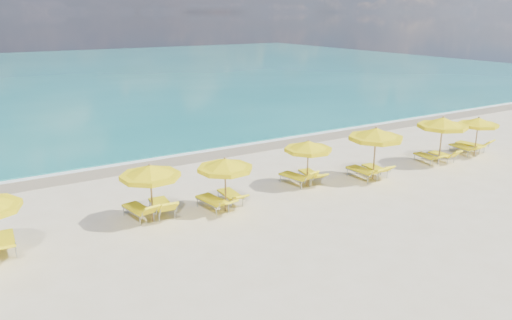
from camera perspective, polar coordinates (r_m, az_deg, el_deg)
ground_plane at (r=20.57m, az=2.21°, el=-4.22°), size 120.00×120.00×0.00m
ocean at (r=65.23m, az=-22.37°, el=8.90°), size 120.00×80.00×0.30m
wet_sand_band at (r=26.71m, az=-6.69°, el=0.59°), size 120.00×2.60×0.01m
foam_line at (r=27.41m, az=-7.41°, el=0.98°), size 120.00×1.20×0.03m
whitecap_near at (r=34.05m, az=-22.97°, el=2.86°), size 14.00×0.36×0.05m
whitecap_far at (r=44.72m, az=-6.56°, el=7.05°), size 18.00×0.30×0.05m
umbrella_2 at (r=17.96m, az=-12.02°, el=-1.39°), size 2.71×2.71×2.19m
umbrella_3 at (r=18.60m, az=-3.56°, el=-0.58°), size 2.61×2.61×2.13m
umbrella_4 at (r=21.41m, az=5.99°, el=1.53°), size 2.53×2.53×2.08m
umbrella_5 at (r=22.69m, az=13.54°, el=2.85°), size 2.94×2.94×2.46m
umbrella_6 at (r=26.07m, az=20.57°, el=3.95°), size 2.51×2.51×2.44m
umbrella_7 at (r=28.54m, az=24.07°, el=3.95°), size 2.23×2.23×2.08m
lounger_1_right at (r=17.80m, az=-26.81°, el=-8.70°), size 0.74×2.03×0.73m
lounger_2_left at (r=18.82m, az=-13.22°, el=-5.94°), size 0.91×1.92×0.85m
lounger_2_right at (r=19.02m, az=-10.65°, el=-5.50°), size 0.82×1.99×0.89m
lounger_3_left at (r=19.20m, az=-4.89°, el=-5.08°), size 0.92×2.05×0.73m
lounger_3_right at (r=19.85m, az=-2.89°, el=-4.36°), size 0.70×1.85×0.70m
lounger_4_left at (r=21.92m, az=4.58°, el=-2.29°), size 0.99×1.94×0.87m
lounger_4_right at (r=22.41m, az=6.31°, el=-1.96°), size 0.89×1.89×0.70m
lounger_5_left at (r=23.13m, az=12.11°, el=-1.58°), size 0.72×2.00×0.82m
lounger_5_right at (r=23.76m, az=13.49°, el=-1.26°), size 0.76×1.79×0.75m
lounger_6_left at (r=26.47m, az=18.94°, el=0.11°), size 0.80×1.83×0.68m
lounger_6_right at (r=27.04m, az=20.52°, el=0.29°), size 0.58×1.65×0.78m
lounger_7_left at (r=28.74m, az=22.62°, el=1.03°), size 0.90×2.02×0.76m
lounger_7_right at (r=29.51m, az=23.39°, el=1.33°), size 0.93×1.98×0.87m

